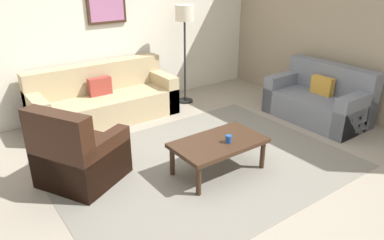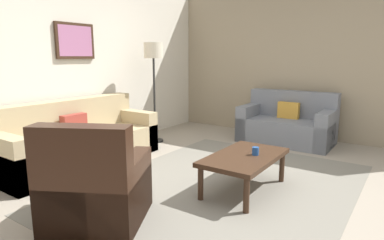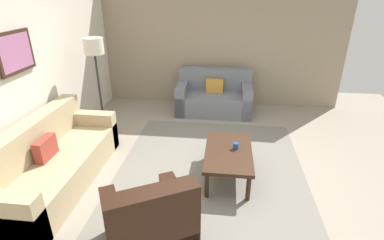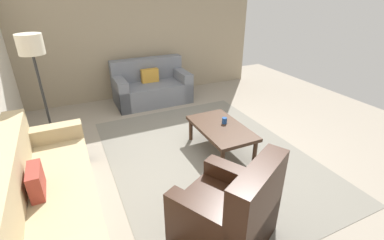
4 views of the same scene
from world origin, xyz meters
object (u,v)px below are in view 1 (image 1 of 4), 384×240
(couch_loveseat, at_px, (320,101))
(cup, at_px, (229,139))
(coffee_table, at_px, (219,145))
(couch_main, at_px, (103,101))
(lamp_standing, at_px, (185,23))
(framed_artwork, at_px, (107,7))
(armchair_leather, at_px, (77,159))

(couch_loveseat, bearing_deg, cup, -170.05)
(coffee_table, height_order, cup, cup)
(couch_main, distance_m, lamp_standing, 1.89)
(couch_loveseat, relative_size, coffee_table, 1.40)
(couch_main, xyz_separation_m, couch_loveseat, (2.84, -2.05, 0.00))
(couch_loveseat, bearing_deg, coffee_table, -172.55)
(couch_loveseat, bearing_deg, lamp_standing, 124.25)
(couch_loveseat, distance_m, cup, 2.37)
(framed_artwork, bearing_deg, lamp_standing, -23.88)
(framed_artwork, bearing_deg, couch_loveseat, -44.67)
(coffee_table, relative_size, lamp_standing, 0.64)
(lamp_standing, distance_m, framed_artwork, 1.30)
(cup, bearing_deg, lamp_standing, 66.49)
(framed_artwork, bearing_deg, armchair_leather, -124.41)
(lamp_standing, bearing_deg, couch_loveseat, -55.75)
(cup, height_order, lamp_standing, lamp_standing)
(coffee_table, xyz_separation_m, framed_artwork, (-0.07, 2.76, 1.35))
(lamp_standing, bearing_deg, armchair_leather, -149.42)
(framed_artwork, bearing_deg, couch_main, -133.40)
(coffee_table, bearing_deg, lamp_standing, 64.16)
(couch_main, height_order, coffee_table, couch_main)
(cup, bearing_deg, armchair_leather, 150.91)
(couch_main, bearing_deg, couch_loveseat, -35.82)
(couch_loveseat, xyz_separation_m, cup, (-2.33, -0.41, 0.15))
(cup, xyz_separation_m, framed_artwork, (-0.14, 2.85, 1.25))
(cup, distance_m, lamp_standing, 2.72)
(couch_main, height_order, armchair_leather, armchair_leather)
(couch_main, relative_size, cup, 25.30)
(armchair_leather, relative_size, framed_artwork, 1.67)
(couch_main, relative_size, framed_artwork, 3.48)
(couch_main, xyz_separation_m, lamp_standing, (1.53, -0.12, 1.11))
(armchair_leather, relative_size, lamp_standing, 0.63)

